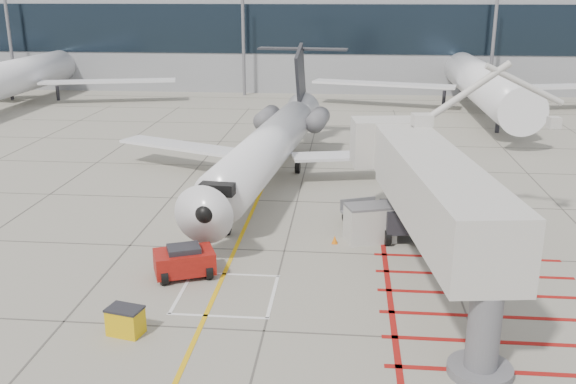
# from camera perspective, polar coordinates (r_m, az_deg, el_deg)

# --- Properties ---
(ground_plane) EXTENTS (260.00, 260.00, 0.00)m
(ground_plane) POSITION_cam_1_polar(r_m,az_deg,el_deg) (28.80, -1.12, -8.33)
(ground_plane) COLOR gray
(ground_plane) RESTS_ON ground
(regional_jet) EXTENTS (27.77, 33.57, 8.19)m
(regional_jet) POSITION_cam_1_polar(r_m,az_deg,el_deg) (40.33, -2.59, 5.36)
(regional_jet) COLOR silver
(regional_jet) RESTS_ON ground_plane
(jet_bridge) EXTENTS (11.50, 20.20, 7.67)m
(jet_bridge) POSITION_cam_1_polar(r_m,az_deg,el_deg) (27.79, 13.15, -1.24)
(jet_bridge) COLOR beige
(jet_bridge) RESTS_ON ground_plane
(pushback_tug) EXTENTS (3.10, 2.56, 1.56)m
(pushback_tug) POSITION_cam_1_polar(r_m,az_deg,el_deg) (29.78, -9.21, -6.02)
(pushback_tug) COLOR maroon
(pushback_tug) RESTS_ON ground_plane
(spill_bin) EXTENTS (1.44, 1.12, 1.11)m
(spill_bin) POSITION_cam_1_polar(r_m,az_deg,el_deg) (25.59, -14.25, -11.03)
(spill_bin) COLOR gold
(spill_bin) RESTS_ON ground_plane
(baggage_cart) EXTENTS (2.49, 2.06, 1.35)m
(baggage_cart) POSITION_cam_1_polar(r_m,az_deg,el_deg) (36.26, 6.58, -1.75)
(baggage_cart) COLOR slate
(baggage_cart) RESTS_ON ground_plane
(ground_power_unit) EXTENTS (2.82, 2.16, 1.97)m
(ground_power_unit) POSITION_cam_1_polar(r_m,az_deg,el_deg) (33.65, 7.31, -2.76)
(ground_power_unit) COLOR #BAB8B1
(ground_power_unit) RESTS_ON ground_plane
(cone_nose) EXTENTS (0.33, 0.33, 0.45)m
(cone_nose) POSITION_cam_1_polar(r_m,az_deg,el_deg) (33.96, -7.30, -3.93)
(cone_nose) COLOR #E65D0C
(cone_nose) RESTS_ON ground_plane
(cone_side) EXTENTS (0.31, 0.31, 0.43)m
(cone_side) POSITION_cam_1_polar(r_m,az_deg,el_deg) (33.38, 4.17, -4.24)
(cone_side) COLOR orange
(cone_side) RESTS_ON ground_plane
(terminal_building) EXTENTS (180.00, 28.00, 14.00)m
(terminal_building) POSITION_cam_1_polar(r_m,az_deg,el_deg) (96.18, 9.82, 13.89)
(terminal_building) COLOR gray
(terminal_building) RESTS_ON ground_plane
(terminal_glass_band) EXTENTS (180.00, 0.10, 6.00)m
(terminal_glass_band) POSITION_cam_1_polar(r_m,az_deg,el_deg) (82.14, 10.56, 13.99)
(terminal_glass_band) COLOR black
(terminal_glass_band) RESTS_ON ground_plane
(bg_aircraft_b) EXTENTS (34.64, 38.48, 11.55)m
(bg_aircraft_b) POSITION_cam_1_polar(r_m,az_deg,el_deg) (81.23, -22.60, 11.37)
(bg_aircraft_b) COLOR silver
(bg_aircraft_b) RESTS_ON ground_plane
(bg_aircraft_c) EXTENTS (35.82, 39.80, 11.94)m
(bg_aircraft_c) POSITION_cam_1_polar(r_m,az_deg,el_deg) (73.38, 16.54, 11.61)
(bg_aircraft_c) COLOR silver
(bg_aircraft_c) RESTS_ON ground_plane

